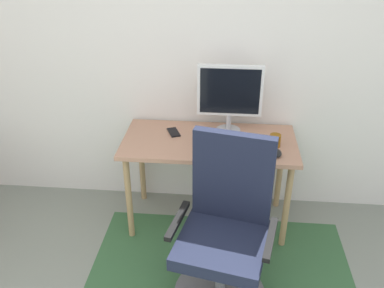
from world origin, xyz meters
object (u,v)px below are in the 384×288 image
desk (209,150)px  cell_phone (174,132)px  monitor (230,94)px  computer_mouse (277,153)px  keyboard (228,153)px  office_chair (224,241)px  coffee_cup (275,140)px

desk → cell_phone: 0.29m
desk → cell_phone: size_ratio=8.73×
monitor → computer_mouse: size_ratio=4.81×
monitor → desk: bearing=-130.4°
keyboard → computer_mouse: computer_mouse is taller
office_chair → computer_mouse: bearing=70.3°
cell_phone → desk: bearing=-41.2°
computer_mouse → coffee_cup: bearing=92.2°
monitor → cell_phone: 0.49m
coffee_cup → office_chair: (-0.32, -0.65, -0.34)m
cell_phone → office_chair: office_chair is taller
keyboard → coffee_cup: 0.35m
coffee_cup → office_chair: office_chair is taller
keyboard → computer_mouse: size_ratio=4.13×
desk → keyboard: bearing=-55.2°
computer_mouse → desk: bearing=159.3°
keyboard → coffee_cup: coffee_cup is taller
keyboard → cell_phone: bearing=145.1°
desk → monitor: 0.43m
keyboard → cell_phone: (-0.40, 0.28, -0.00)m
monitor → cell_phone: size_ratio=3.57×
computer_mouse → cell_phone: (-0.72, 0.26, -0.01)m
monitor → keyboard: bearing=-89.6°
monitor → computer_mouse: bearing=-44.9°
desk → monitor: (0.13, 0.15, 0.38)m
keyboard → office_chair: office_chair is taller
desk → monitor: bearing=49.6°
desk → computer_mouse: 0.50m
desk → computer_mouse: bearing=-20.7°
cell_phone → coffee_cup: bearing=-33.4°
desk → cell_phone: cell_phone is taller
monitor → office_chair: monitor is taller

